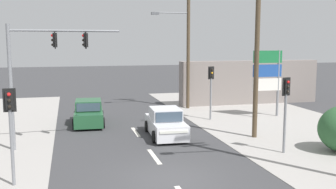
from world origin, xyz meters
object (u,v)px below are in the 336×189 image
object	(u,v)px
traffic_signal_mast	(39,63)
pedestal_signal_left_kerb	(11,120)
utility_pole_midground_right	(257,38)
sedan_oncoming_mid	(89,113)
sedan_oncoming_near	(166,124)
shopping_plaza_sign	(267,74)
pedestal_signal_far_median	(211,84)
utility_pole_background_right	(187,38)
pedestal_signal_right_kerb	(286,102)

from	to	relation	value
traffic_signal_mast	pedestal_signal_left_kerb	xyz separation A→B (m)	(-0.69, -5.07, -1.73)
utility_pole_midground_right	sedan_oncoming_mid	xyz separation A→B (m)	(-8.55, 5.73, -4.65)
utility_pole_midground_right	sedan_oncoming_near	xyz separation A→B (m)	(-4.61, 1.48, -4.65)
shopping_plaza_sign	pedestal_signal_left_kerb	bearing A→B (deg)	-147.52
pedestal_signal_far_median	sedan_oncoming_mid	xyz separation A→B (m)	(-7.93, 0.58, -1.71)
utility_pole_midground_right	pedestal_signal_left_kerb	xyz separation A→B (m)	(-11.75, -4.46, -2.94)
utility_pole_background_right	shopping_plaza_sign	distance (m)	6.79
sedan_oncoming_mid	sedan_oncoming_near	bearing A→B (deg)	-47.11
utility_pole_background_right	sedan_oncoming_near	size ratio (longest dim) A/B	2.35
utility_pole_background_right	pedestal_signal_left_kerb	xyz separation A→B (m)	(-10.87, -14.28, -3.02)
utility_pole_midground_right	sedan_oncoming_mid	world-z (taller)	utility_pole_midground_right
traffic_signal_mast	utility_pole_midground_right	bearing A→B (deg)	-3.20
pedestal_signal_right_kerb	pedestal_signal_far_median	world-z (taller)	same
pedestal_signal_far_median	sedan_oncoming_mid	distance (m)	8.14
traffic_signal_mast	sedan_oncoming_mid	size ratio (longest dim) A/B	1.39
pedestal_signal_right_kerb	pedestal_signal_far_median	bearing A→B (deg)	93.89
shopping_plaza_sign	pedestal_signal_right_kerb	bearing A→B (deg)	-113.03
utility_pole_background_right	pedestal_signal_left_kerb	size ratio (longest dim) A/B	2.85
pedestal_signal_left_kerb	shopping_plaza_sign	world-z (taller)	shopping_plaza_sign
pedestal_signal_far_median	shopping_plaza_sign	size ratio (longest dim) A/B	0.77
pedestal_signal_left_kerb	utility_pole_background_right	bearing A→B (deg)	52.73
utility_pole_background_right	sedan_oncoming_near	bearing A→B (deg)	-114.07
shopping_plaza_sign	pedestal_signal_far_median	bearing A→B (deg)	-178.45
shopping_plaza_sign	traffic_signal_mast	bearing A→B (deg)	-162.34
traffic_signal_mast	pedestal_signal_far_median	distance (m)	11.51
utility_pole_background_right	sedan_oncoming_mid	world-z (taller)	utility_pole_background_right
utility_pole_midground_right	sedan_oncoming_mid	distance (m)	11.29
traffic_signal_mast	pedestal_signal_right_kerb	size ratio (longest dim) A/B	1.69
utility_pole_background_right	pedestal_signal_far_median	distance (m)	5.58
utility_pole_midground_right	traffic_signal_mast	xyz separation A→B (m)	(-11.06, 0.62, -1.21)
pedestal_signal_right_kerb	sedan_oncoming_near	size ratio (longest dim) A/B	0.83
pedestal_signal_left_kerb	sedan_oncoming_near	size ratio (longest dim) A/B	0.83
utility_pole_midground_right	shopping_plaza_sign	world-z (taller)	utility_pole_midground_right
utility_pole_midground_right	utility_pole_background_right	bearing A→B (deg)	95.13
pedestal_signal_left_kerb	sedan_oncoming_near	xyz separation A→B (m)	(7.14, 5.94, -1.71)
pedestal_signal_left_kerb	pedestal_signal_far_median	world-z (taller)	same
pedestal_signal_right_kerb	pedestal_signal_left_kerb	distance (m)	11.77
utility_pole_background_right	pedestal_signal_right_kerb	bearing A→B (deg)	-86.34
pedestal_signal_left_kerb	shopping_plaza_sign	xyz separation A→B (m)	(15.26, 9.71, 0.57)
utility_pole_midground_right	traffic_signal_mast	world-z (taller)	utility_pole_midground_right
utility_pole_background_right	pedestal_signal_far_median	world-z (taller)	utility_pole_background_right
utility_pole_midground_right	pedestal_signal_far_median	bearing A→B (deg)	96.83
utility_pole_background_right	pedestal_signal_right_kerb	distance (m)	13.32
traffic_signal_mast	pedestal_signal_right_kerb	xyz separation A→B (m)	(11.01, -3.74, -1.73)
pedestal_signal_left_kerb	shopping_plaza_sign	size ratio (longest dim) A/B	0.77
shopping_plaza_sign	sedan_oncoming_near	distance (m)	9.24
sedan_oncoming_near	sedan_oncoming_mid	xyz separation A→B (m)	(-3.94, 4.24, 0.00)
utility_pole_midground_right	pedestal_signal_right_kerb	xyz separation A→B (m)	(-0.05, -3.12, -2.94)
utility_pole_background_right	utility_pole_midground_right	bearing A→B (deg)	-84.87
sedan_oncoming_near	pedestal_signal_far_median	bearing A→B (deg)	42.55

